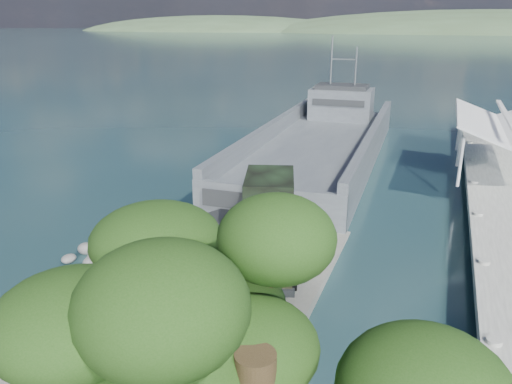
# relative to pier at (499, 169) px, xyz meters

# --- Properties ---
(ground) EXTENTS (1400.00, 1400.00, 0.00)m
(ground) POSITION_rel_pier_xyz_m (-13.00, -18.77, -1.60)
(ground) COLOR #1A3940
(ground) RESTS_ON ground
(boat_ramp) EXTENTS (10.00, 18.00, 0.50)m
(boat_ramp) POSITION_rel_pier_xyz_m (-13.00, -19.77, -1.35)
(boat_ramp) COLOR slate
(boat_ramp) RESTS_ON ground
(shoreline_rocks) EXTENTS (3.20, 5.60, 0.90)m
(shoreline_rocks) POSITION_rel_pier_xyz_m (-19.20, -18.27, -1.60)
(shoreline_rocks) COLOR #5A5A57
(shoreline_rocks) RESTS_ON ground
(distant_headlands) EXTENTS (1000.00, 240.00, 48.00)m
(distant_headlands) POSITION_rel_pier_xyz_m (37.00, 541.23, -1.60)
(distant_headlands) COLOR #3F5635
(distant_headlands) RESTS_ON ground
(pier) EXTENTS (6.40, 44.00, 6.10)m
(pier) POSITION_rel_pier_xyz_m (0.00, 0.00, 0.00)
(pier) COLOR gray
(pier) RESTS_ON ground
(landing_craft) EXTENTS (10.17, 35.90, 10.58)m
(landing_craft) POSITION_rel_pier_xyz_m (-13.26, 3.55, -0.73)
(landing_craft) COLOR #484E55
(landing_craft) RESTS_ON ground
(military_truck) EXTENTS (4.58, 8.24, 3.67)m
(military_truck) POSITION_rel_pier_xyz_m (-10.93, -16.17, 0.73)
(military_truck) COLOR black
(military_truck) RESTS_ON boat_ramp
(soldier) EXTENTS (0.84, 0.74, 1.92)m
(soldier) POSITION_rel_pier_xyz_m (-17.06, -18.51, -0.14)
(soldier) COLOR #23321C
(soldier) RESTS_ON boat_ramp
(overhang_tree) EXTENTS (8.37, 7.71, 7.60)m
(overhang_tree) POSITION_rel_pier_xyz_m (-6.80, -29.77, 4.49)
(overhang_tree) COLOR #312513
(overhang_tree) RESTS_ON ground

